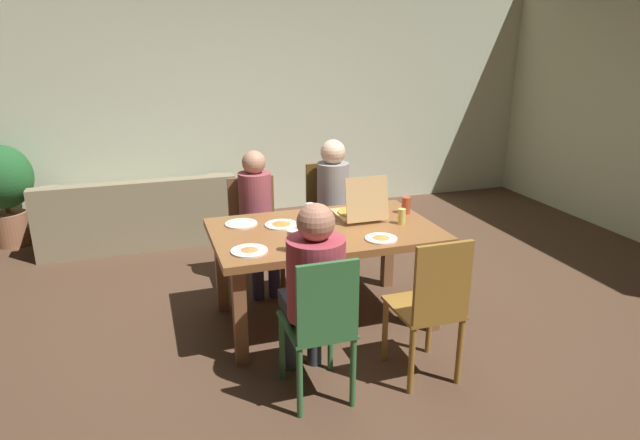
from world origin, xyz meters
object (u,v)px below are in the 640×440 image
(dining_table, at_px, (324,240))
(pizza_box_0, at_px, (359,211))
(plate_2, at_px, (381,238))
(plate_3, at_px, (241,224))
(person_0, at_px, (335,198))
(chair_1, at_px, (321,323))
(drinking_glass_1, at_px, (293,241))
(plate_1, at_px, (249,250))
(chair_3, at_px, (431,305))
(potted_plant, at_px, (3,185))
(drinking_glass_0, at_px, (310,210))
(couch, at_px, (139,217))
(plate_0, at_px, (281,224))
(drinking_glass_2, at_px, (402,216))
(person_2, at_px, (257,210))
(drinking_glass_3, at_px, (406,205))
(person_1, at_px, (313,282))
(chair_2, at_px, (254,226))
(chair_0, at_px, (329,217))

(dining_table, bearing_deg, pizza_box_0, 25.46)
(plate_2, relative_size, plate_3, 0.93)
(dining_table, height_order, plate_2, plate_2)
(person_0, height_order, chair_1, person_0)
(drinking_glass_1, bearing_deg, plate_1, 162.96)
(dining_table, height_order, chair_3, chair_3)
(person_0, relative_size, potted_plant, 1.17)
(plate_3, xyz_separation_m, drinking_glass_0, (0.56, 0.03, 0.05))
(plate_3, bearing_deg, couch, 110.73)
(plate_3, height_order, couch, plate_3)
(potted_plant, bearing_deg, chair_3, -49.84)
(plate_3, distance_m, drinking_glass_0, 0.56)
(plate_0, bearing_deg, drinking_glass_1, -96.25)
(chair_3, bearing_deg, drinking_glass_2, 76.16)
(person_2, distance_m, plate_0, 0.62)
(drinking_glass_3, distance_m, potted_plant, 4.18)
(person_1, height_order, chair_2, person_1)
(chair_3, distance_m, plate_3, 1.59)
(plate_1, height_order, plate_3, plate_1)
(dining_table, height_order, pizza_box_0, pizza_box_0)
(person_1, height_order, plate_0, person_1)
(dining_table, distance_m, person_1, 0.90)
(person_1, height_order, drinking_glass_2, person_1)
(chair_1, relative_size, pizza_box_0, 2.36)
(dining_table, relative_size, pizza_box_0, 4.09)
(dining_table, distance_m, couch, 2.68)
(chair_2, xyz_separation_m, couch, (-0.99, 1.36, -0.24))
(dining_table, distance_m, drinking_glass_3, 0.77)
(chair_0, xyz_separation_m, drinking_glass_3, (0.37, -0.82, 0.31))
(plate_2, xyz_separation_m, drinking_glass_3, (0.44, 0.49, 0.06))
(chair_0, xyz_separation_m, plate_3, (-0.95, -0.68, 0.25))
(drinking_glass_1, xyz_separation_m, drinking_glass_2, (0.94, 0.28, -0.01))
(person_2, distance_m, drinking_glass_0, 0.58)
(person_1, height_order, drinking_glass_0, person_1)
(plate_1, xyz_separation_m, potted_plant, (-2.01, 2.88, -0.11))
(chair_3, xyz_separation_m, plate_3, (-0.95, 1.26, 0.23))
(chair_1, relative_size, drinking_glass_1, 6.45)
(person_0, distance_m, person_2, 0.72)
(drinking_glass_1, bearing_deg, chair_0, 61.56)
(person_1, height_order, plate_2, person_1)
(pizza_box_0, bearing_deg, potted_plant, 140.83)
(potted_plant, bearing_deg, chair_2, -36.00)
(chair_0, xyz_separation_m, chair_3, (0.00, -1.94, 0.03))
(chair_2, relative_size, potted_plant, 0.87)
(drinking_glass_1, bearing_deg, person_1, -89.82)
(chair_0, relative_size, drinking_glass_3, 7.39)
(plate_3, xyz_separation_m, drinking_glass_2, (1.17, -0.37, 0.05))
(plate_0, distance_m, potted_plant, 3.39)
(potted_plant, bearing_deg, couch, -13.13)
(chair_0, height_order, couch, chair_0)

